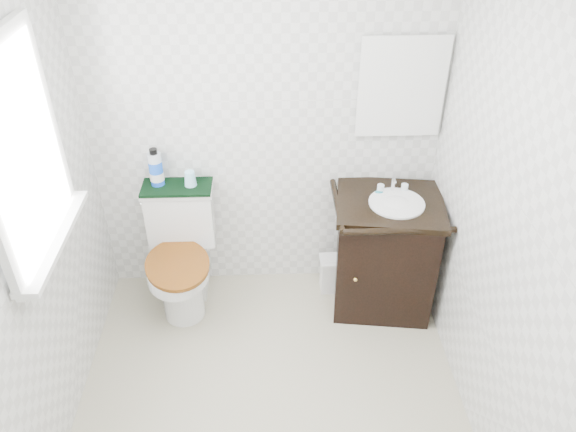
{
  "coord_description": "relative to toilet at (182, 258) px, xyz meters",
  "views": [
    {
      "loc": [
        0.02,
        -1.96,
        2.72
      ],
      "look_at": [
        0.12,
        0.75,
        0.83
      ],
      "focal_mm": 35.0,
      "sensor_mm": 36.0,
      "label": 1
    }
  ],
  "objects": [
    {
      "name": "trash_bin",
      "position": [
        1.02,
        0.07,
        -0.23
      ],
      "size": [
        0.19,
        0.15,
        0.27
      ],
      "color": "silver",
      "rests_on": "floor"
    },
    {
      "name": "vanity",
      "position": [
        1.34,
        -0.06,
        0.07
      ],
      "size": [
        0.73,
        0.65,
        0.92
      ],
      "color": "black",
      "rests_on": "floor"
    },
    {
      "name": "cup",
      "position": [
        0.09,
        0.13,
        0.53
      ],
      "size": [
        0.08,
        0.08,
        0.1
      ],
      "primitive_type": "cone",
      "color": "#9BE2FE",
      "rests_on": "towel"
    },
    {
      "name": "soap_bar",
      "position": [
        1.28,
        0.03,
        0.47
      ],
      "size": [
        0.07,
        0.04,
        0.02
      ],
      "primitive_type": "ellipsoid",
      "color": "#1B7381",
      "rests_on": "vanity"
    },
    {
      "name": "wall_right",
      "position": [
        1.67,
        -0.97,
        0.84
      ],
      "size": [
        0.0,
        2.4,
        2.4
      ],
      "primitive_type": "plane",
      "rotation": [
        1.57,
        0.0,
        -1.57
      ],
      "color": "silver",
      "rests_on": "ground"
    },
    {
      "name": "floor",
      "position": [
        0.57,
        -0.97,
        -0.36
      ],
      "size": [
        2.4,
        2.4,
        0.0
      ],
      "primitive_type": "plane",
      "color": "#A6A086",
      "rests_on": "ground"
    },
    {
      "name": "toilet",
      "position": [
        0.0,
        0.0,
        0.0
      ],
      "size": [
        0.49,
        0.67,
        0.83
      ],
      "color": "silver",
      "rests_on": "floor"
    },
    {
      "name": "towel",
      "position": [
        0.0,
        0.12,
        0.48
      ],
      "size": [
        0.44,
        0.22,
        0.02
      ],
      "primitive_type": "cube",
      "color": "black",
      "rests_on": "toilet"
    },
    {
      "name": "mouthwash_bottle",
      "position": [
        -0.12,
        0.15,
        0.6
      ],
      "size": [
        0.09,
        0.09,
        0.25
      ],
      "color": "blue",
      "rests_on": "towel"
    },
    {
      "name": "mirror",
      "position": [
        1.38,
        0.21,
        1.09
      ],
      "size": [
        0.5,
        0.02,
        0.6
      ],
      "primitive_type": "cube",
      "color": "silver",
      "rests_on": "wall_back"
    },
    {
      "name": "wall_back",
      "position": [
        0.57,
        0.23,
        0.84
      ],
      "size": [
        2.4,
        0.0,
        2.4
      ],
      "primitive_type": "plane",
      "rotation": [
        1.57,
        0.0,
        0.0
      ],
      "color": "silver",
      "rests_on": "ground"
    },
    {
      "name": "window",
      "position": [
        -0.5,
        -0.72,
        1.19
      ],
      "size": [
        0.02,
        0.7,
        0.9
      ],
      "primitive_type": "cube",
      "color": "white",
      "rests_on": "wall_left"
    },
    {
      "name": "wall_left",
      "position": [
        -0.53,
        -0.97,
        0.84
      ],
      "size": [
        0.0,
        2.4,
        2.4
      ],
      "primitive_type": "plane",
      "rotation": [
        1.57,
        0.0,
        1.57
      ],
      "color": "silver",
      "rests_on": "ground"
    }
  ]
}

